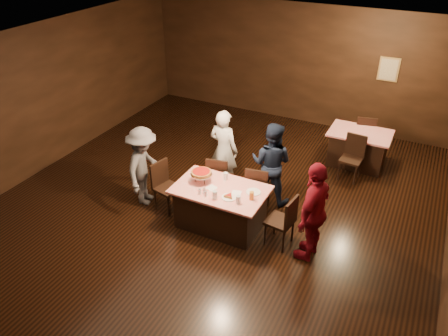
{
  "coord_description": "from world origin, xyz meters",
  "views": [
    {
      "loc": [
        3.19,
        -5.52,
        4.9
      ],
      "look_at": [
        0.26,
        0.32,
        1.0
      ],
      "focal_mm": 35.0,
      "sensor_mm": 36.0,
      "label": 1
    }
  ],
  "objects_px": {
    "chair_end_left": "(168,187)",
    "chair_back_far": "(364,134)",
    "diner_navy_hoodie": "(271,163)",
    "diner_grey_knit": "(144,166)",
    "chair_far_right": "(258,187)",
    "glass_front_left": "(215,195)",
    "glass_amber": "(252,196)",
    "main_table": "(221,207)",
    "chair_end_right": "(280,220)",
    "glass_back": "(226,176)",
    "back_table": "(358,148)",
    "diner_red_shirt": "(314,212)",
    "chair_back_near": "(351,159)",
    "plate_empty": "(254,192)",
    "diner_white_jacket": "(224,150)",
    "glass_front_right": "(238,200)",
    "chair_far_left": "(220,177)",
    "pizza_stand": "(201,173)"
  },
  "relations": [
    {
      "from": "chair_end_right",
      "to": "pizza_stand",
      "type": "height_order",
      "value": "pizza_stand"
    },
    {
      "from": "diner_grey_knit",
      "to": "diner_red_shirt",
      "type": "xyz_separation_m",
      "value": [
        3.26,
        -0.07,
        0.08
      ]
    },
    {
      "from": "glass_front_left",
      "to": "glass_front_right",
      "type": "bearing_deg",
      "value": 7.13
    },
    {
      "from": "diner_grey_knit",
      "to": "pizza_stand",
      "type": "bearing_deg",
      "value": -100.9
    },
    {
      "from": "diner_grey_knit",
      "to": "diner_white_jacket",
      "type": "bearing_deg",
      "value": -56.07
    },
    {
      "from": "diner_grey_knit",
      "to": "chair_far_right",
      "type": "bearing_deg",
      "value": -82.45
    },
    {
      "from": "diner_red_shirt",
      "to": "glass_amber",
      "type": "relative_size",
      "value": 12.35
    },
    {
      "from": "chair_back_near",
      "to": "diner_red_shirt",
      "type": "xyz_separation_m",
      "value": [
        -0.05,
        -2.65,
        0.39
      ]
    },
    {
      "from": "diner_navy_hoodie",
      "to": "diner_grey_knit",
      "type": "bearing_deg",
      "value": 25.76
    },
    {
      "from": "diner_navy_hoodie",
      "to": "glass_back",
      "type": "relative_size",
      "value": 11.61
    },
    {
      "from": "chair_back_near",
      "to": "glass_front_right",
      "type": "height_order",
      "value": "chair_back_near"
    },
    {
      "from": "chair_end_left",
      "to": "back_table",
      "type": "bearing_deg",
      "value": -27.86
    },
    {
      "from": "back_table",
      "to": "chair_end_right",
      "type": "relative_size",
      "value": 1.37
    },
    {
      "from": "chair_far_left",
      "to": "glass_back",
      "type": "height_order",
      "value": "chair_far_left"
    },
    {
      "from": "glass_front_left",
      "to": "chair_far_right",
      "type": "bearing_deg",
      "value": 71.57
    },
    {
      "from": "chair_back_near",
      "to": "glass_front_left",
      "type": "distance_m",
      "value": 3.35
    },
    {
      "from": "glass_back",
      "to": "back_table",
      "type": "bearing_deg",
      "value": 59.73
    },
    {
      "from": "main_table",
      "to": "chair_end_right",
      "type": "relative_size",
      "value": 1.68
    },
    {
      "from": "back_table",
      "to": "pizza_stand",
      "type": "distance_m",
      "value": 3.9
    },
    {
      "from": "chair_back_near",
      "to": "plate_empty",
      "type": "xyz_separation_m",
      "value": [
        -1.15,
        -2.44,
        0.3
      ]
    },
    {
      "from": "main_table",
      "to": "glass_front_right",
      "type": "relative_size",
      "value": 11.43
    },
    {
      "from": "chair_back_near",
      "to": "diner_red_shirt",
      "type": "bearing_deg",
      "value": -86.08
    },
    {
      "from": "diner_white_jacket",
      "to": "diner_navy_hoodie",
      "type": "xyz_separation_m",
      "value": [
        1.01,
        -0.03,
        -0.02
      ]
    },
    {
      "from": "chair_back_far",
      "to": "glass_back",
      "type": "xyz_separation_m",
      "value": [
        -1.75,
        -3.59,
        0.37
      ]
    },
    {
      "from": "glass_front_right",
      "to": "chair_far_left",
      "type": "bearing_deg",
      "value": 130.36
    },
    {
      "from": "chair_far_right",
      "to": "chair_back_near",
      "type": "xyz_separation_m",
      "value": [
        1.3,
        1.84,
        0.0
      ]
    },
    {
      "from": "diner_white_jacket",
      "to": "glass_front_left",
      "type": "bearing_deg",
      "value": 116.16
    },
    {
      "from": "main_table",
      "to": "diner_navy_hoodie",
      "type": "relative_size",
      "value": 0.98
    },
    {
      "from": "diner_white_jacket",
      "to": "glass_front_right",
      "type": "height_order",
      "value": "diner_white_jacket"
    },
    {
      "from": "chair_end_right",
      "to": "chair_far_left",
      "type": "bearing_deg",
      "value": -109.33
    },
    {
      "from": "chair_end_right",
      "to": "chair_end_left",
      "type": "bearing_deg",
      "value": -82.76
    },
    {
      "from": "back_table",
      "to": "glass_amber",
      "type": "height_order",
      "value": "glass_amber"
    },
    {
      "from": "chair_back_far",
      "to": "glass_front_left",
      "type": "distance_m",
      "value": 4.52
    },
    {
      "from": "chair_back_far",
      "to": "glass_amber",
      "type": "relative_size",
      "value": 6.79
    },
    {
      "from": "chair_end_right",
      "to": "glass_front_left",
      "type": "distance_m",
      "value": 1.15
    },
    {
      "from": "chair_end_left",
      "to": "chair_back_far",
      "type": "height_order",
      "value": "same"
    },
    {
      "from": "pizza_stand",
      "to": "glass_back",
      "type": "relative_size",
      "value": 2.71
    },
    {
      "from": "chair_end_right",
      "to": "chair_back_far",
      "type": "distance_m",
      "value": 3.94
    },
    {
      "from": "chair_back_near",
      "to": "pizza_stand",
      "type": "relative_size",
      "value": 2.5
    },
    {
      "from": "chair_end_left",
      "to": "glass_amber",
      "type": "bearing_deg",
      "value": -79.2
    },
    {
      "from": "back_table",
      "to": "main_table",
      "type": "bearing_deg",
      "value": -117.26
    },
    {
      "from": "plate_empty",
      "to": "chair_back_far",
      "type": "bearing_deg",
      "value": 72.96
    },
    {
      "from": "diner_white_jacket",
      "to": "plate_empty",
      "type": "distance_m",
      "value": 1.48
    },
    {
      "from": "chair_far_right",
      "to": "glass_front_left",
      "type": "xyz_separation_m",
      "value": [
        -0.35,
        -1.05,
        0.37
      ]
    },
    {
      "from": "diner_red_shirt",
      "to": "pizza_stand",
      "type": "bearing_deg",
      "value": -86.66
    },
    {
      "from": "diner_red_shirt",
      "to": "plate_empty",
      "type": "xyz_separation_m",
      "value": [
        -1.1,
        0.2,
        -0.09
      ]
    },
    {
      "from": "chair_end_left",
      "to": "glass_front_left",
      "type": "distance_m",
      "value": 1.24
    },
    {
      "from": "glass_amber",
      "to": "back_table",
      "type": "bearing_deg",
      "value": 71.83
    },
    {
      "from": "chair_back_near",
      "to": "glass_front_right",
      "type": "relative_size",
      "value": 6.79
    },
    {
      "from": "chair_end_right",
      "to": "glass_front_left",
      "type": "bearing_deg",
      "value": -66.82
    }
  ]
}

